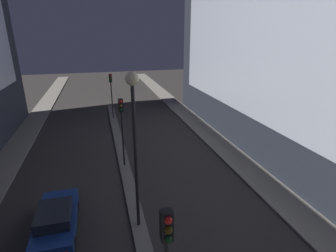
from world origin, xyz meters
The scene contains 6 objects.
building_right centered at (12.68, 15.40, 9.61)m, with size 6.01×30.81×19.20m.
median_strip centered at (0.00, 16.79, 0.07)m, with size 0.76×31.57×0.13m.
traffic_light_mid centered at (0.00, 15.17, 3.79)m, with size 0.32×0.42×5.02m.
traffic_light_far centered at (0.00, 26.92, 3.79)m, with size 0.32×0.42×5.02m.
street_lamp centered at (0.00, 8.54, 5.75)m, with size 0.59×0.59×7.75m.
car_left_lane centered at (-3.93, 9.14, 0.78)m, with size 1.82×4.49×1.55m.
Camera 1 is at (-1.40, -2.41, 9.40)m, focal length 28.00 mm.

